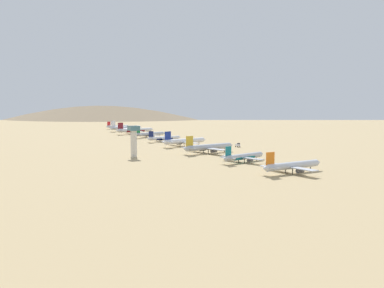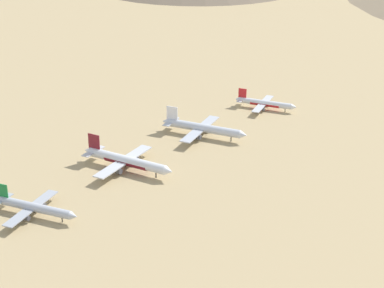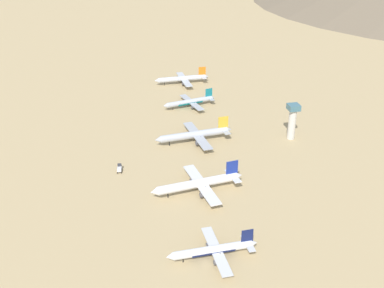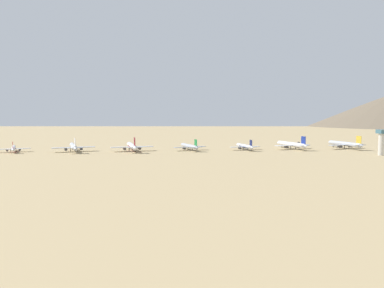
{
  "view_description": "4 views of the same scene",
  "coord_description": "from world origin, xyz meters",
  "px_view_note": "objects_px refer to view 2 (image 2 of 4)",
  "views": [
    {
      "loc": [
        -221.06,
        -418.63,
        42.49
      ],
      "look_at": [
        -19.72,
        -85.1,
        5.27
      ],
      "focal_mm": 42.58,
      "sensor_mm": 36.0,
      "label": 1
    },
    {
      "loc": [
        198.88,
        -132.2,
        147.16
      ],
      "look_at": [
        34.05,
        143.08,
        6.88
      ],
      "focal_mm": 63.11,
      "sensor_mm": 36.0,
      "label": 2
    },
    {
      "loc": [
        37.74,
        145.74,
        132.41
      ],
      "look_at": [
        -16.41,
        -102.33,
        3.82
      ],
      "focal_mm": 43.17,
      "sensor_mm": 36.0,
      "label": 3
    },
    {
      "loc": [
        -371.33,
        153.94,
        40.88
      ],
      "look_at": [
        9.19,
        50.33,
        6.28
      ],
      "focal_mm": 35.65,
      "sensor_mm": 36.0,
      "label": 4
    }
  ],
  "objects_px": {
    "parked_jet_5": "(33,207)",
    "parked_jet_6": "(126,161)",
    "parked_jet_7": "(202,128)",
    "parked_jet_8": "(265,103)"
  },
  "relations": [
    {
      "from": "parked_jet_5",
      "to": "parked_jet_6",
      "type": "height_order",
      "value": "parked_jet_6"
    },
    {
      "from": "parked_jet_6",
      "to": "parked_jet_7",
      "type": "relative_size",
      "value": 1.03
    },
    {
      "from": "parked_jet_5",
      "to": "parked_jet_8",
      "type": "height_order",
      "value": "parked_jet_5"
    },
    {
      "from": "parked_jet_5",
      "to": "parked_jet_6",
      "type": "bearing_deg",
      "value": 82.69
    },
    {
      "from": "parked_jet_6",
      "to": "parked_jet_8",
      "type": "relative_size",
      "value": 1.34
    },
    {
      "from": "parked_jet_5",
      "to": "parked_jet_7",
      "type": "relative_size",
      "value": 0.84
    },
    {
      "from": "parked_jet_6",
      "to": "parked_jet_8",
      "type": "distance_m",
      "value": 116.28
    },
    {
      "from": "parked_jet_5",
      "to": "parked_jet_8",
      "type": "distance_m",
      "value": 174.96
    },
    {
      "from": "parked_jet_7",
      "to": "parked_jet_5",
      "type": "bearing_deg",
      "value": -99.13
    },
    {
      "from": "parked_jet_5",
      "to": "parked_jet_7",
      "type": "distance_m",
      "value": 116.67
    }
  ]
}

